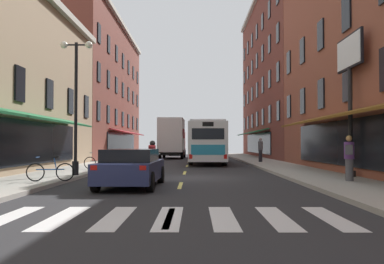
% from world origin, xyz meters
% --- Properties ---
extents(ground_plane, '(34.80, 80.00, 0.10)m').
position_xyz_m(ground_plane, '(0.00, 0.00, -0.05)').
color(ground_plane, '#28282B').
extents(lane_centre_dashes, '(0.14, 73.90, 0.01)m').
position_xyz_m(lane_centre_dashes, '(0.00, -0.25, 0.00)').
color(lane_centre_dashes, '#DBCC4C').
rests_on(lane_centre_dashes, ground).
extents(crosswalk_near, '(7.10, 2.80, 0.01)m').
position_xyz_m(crosswalk_near, '(0.00, -10.00, 0.00)').
color(crosswalk_near, silver).
rests_on(crosswalk_near, ground).
extents(sidewalk_left, '(3.00, 80.00, 0.14)m').
position_xyz_m(sidewalk_left, '(-5.90, 0.00, 0.07)').
color(sidewalk_left, '#A39E93').
rests_on(sidewalk_left, ground).
extents(sidewalk_right, '(3.00, 80.00, 0.14)m').
position_xyz_m(sidewalk_right, '(5.90, 0.00, 0.07)').
color(sidewalk_right, '#A39E93').
rests_on(sidewalk_right, ground).
extents(billboard_sign, '(0.40, 2.70, 5.95)m').
position_xyz_m(billboard_sign, '(7.05, -1.15, 4.61)').
color(billboard_sign, black).
rests_on(billboard_sign, sidewalk_right).
extents(transit_bus, '(2.85, 11.13, 3.11)m').
position_xyz_m(transit_bus, '(1.50, 13.19, 1.63)').
color(transit_bus, white).
rests_on(transit_bus, ground).
extents(box_truck, '(2.61, 7.34, 4.02)m').
position_xyz_m(box_truck, '(-1.78, 23.95, 2.03)').
color(box_truck, '#B21E19').
rests_on(box_truck, ground).
extents(sedan_near, '(2.04, 4.56, 1.44)m').
position_xyz_m(sedan_near, '(-1.69, 35.18, 0.73)').
color(sedan_near, navy).
rests_on(sedan_near, ground).
extents(sedan_mid, '(2.03, 4.50, 1.32)m').
position_xyz_m(sedan_mid, '(-1.69, -4.08, 0.68)').
color(sedan_mid, navy).
rests_on(sedan_mid, ground).
extents(motorcycle_rider, '(0.62, 2.07, 1.66)m').
position_xyz_m(motorcycle_rider, '(-1.46, 0.86, 0.71)').
color(motorcycle_rider, black).
rests_on(motorcycle_rider, ground).
extents(bicycle_near, '(1.71, 0.48, 0.91)m').
position_xyz_m(bicycle_near, '(-4.63, 3.83, 0.50)').
color(bicycle_near, black).
rests_on(bicycle_near, sidewalk_left).
extents(bicycle_mid, '(1.70, 0.48, 0.91)m').
position_xyz_m(bicycle_mid, '(-4.76, -3.38, 0.50)').
color(bicycle_mid, black).
rests_on(bicycle_mid, sidewalk_left).
extents(pedestrian_near, '(0.42, 0.53, 1.67)m').
position_xyz_m(pedestrian_near, '(6.20, -3.27, 1.02)').
color(pedestrian_near, '#4C4C51').
rests_on(pedestrian_near, sidewalk_right).
extents(pedestrian_mid, '(0.36, 0.36, 1.81)m').
position_xyz_m(pedestrian_mid, '(5.50, 12.85, 1.08)').
color(pedestrian_mid, black).
rests_on(pedestrian_mid, sidewalk_right).
extents(street_lamp_twin, '(1.42, 0.32, 5.90)m').
position_xyz_m(street_lamp_twin, '(-4.71, -0.39, 3.39)').
color(street_lamp_twin, black).
rests_on(street_lamp_twin, sidewalk_left).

